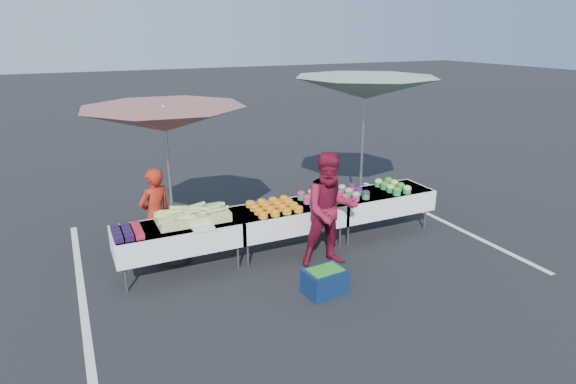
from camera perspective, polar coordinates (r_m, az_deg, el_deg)
name	(u,v)px	position (r m, az deg, el deg)	size (l,w,h in m)	color
ground	(288,249)	(8.07, 0.00, -6.74)	(80.00, 80.00, 0.00)	black
stripe_left	(81,291)	(7.45, -23.30, -10.70)	(0.10, 5.00, 0.00)	silver
stripe_right	(437,218)	(9.76, 17.27, -2.99)	(0.10, 5.00, 0.00)	silver
table_left	(178,235)	(7.31, -12.91, -5.02)	(1.86, 0.81, 0.75)	white
table_center	(288,216)	(7.84, 0.00, -2.89)	(1.86, 0.81, 0.75)	white
table_right	(379,200)	(8.71, 10.77, -0.98)	(1.86, 0.81, 0.75)	white
berry_punnets	(127,232)	(7.08, -18.53, -4.52)	(0.40, 0.54, 0.08)	black
corn_pile	(193,215)	(7.31, -11.21, -2.73)	(1.16, 0.57, 0.26)	#A8CA67
plastic_bags	(203,227)	(7.03, -10.09, -4.11)	(0.30, 0.25, 0.05)	white
carrot_bowls	(274,206)	(7.66, -1.66, -1.70)	(0.75, 0.69, 0.11)	orange
potato_cups	(334,195)	(8.13, 5.43, -0.31)	(1.14, 0.58, 0.16)	#2556B0
bean_baskets	(393,186)	(8.78, 12.28, 0.72)	(0.36, 0.68, 0.15)	#218738
vendor	(156,215)	(7.72, -15.41, -2.62)	(0.55, 0.36, 1.50)	maroon
customer	(331,210)	(7.26, 5.06, -2.14)	(0.87, 0.67, 1.78)	maroon
umbrella_left	(165,120)	(7.23, -14.41, 8.24)	(3.01, 3.01, 2.46)	black
umbrella_right	(365,89)	(8.99, 9.15, 11.96)	(3.04, 3.04, 2.70)	black
storage_bin	(325,281)	(6.74, 4.40, -10.46)	(0.59, 0.46, 0.36)	#0C1F40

